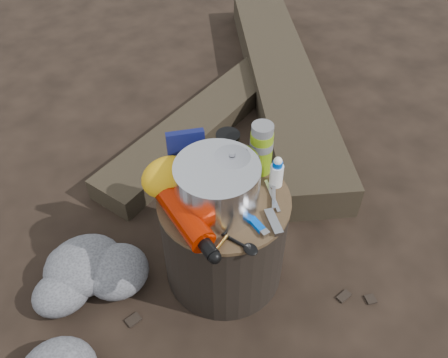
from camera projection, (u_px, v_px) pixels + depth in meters
ground at (224, 269)px, 1.75m from camera, size 60.00×60.00×0.00m
stump at (224, 237)px, 1.61m from camera, size 0.42×0.42×0.39m
rock_ring at (121, 349)px, 1.44m from camera, size 0.40×0.88×0.17m
log_main at (281, 80)px, 2.53m from camera, size 1.21×1.76×0.16m
log_small at (199, 125)px, 2.29m from camera, size 1.26×0.62×0.10m
foil_windscreen at (217, 186)px, 1.41m from camera, size 0.26×0.26×0.16m
camping_pot at (232, 175)px, 1.44m from camera, size 0.17×0.17×0.17m
fuel_bottle at (183, 214)px, 1.38m from camera, size 0.10×0.33×0.08m
thermos at (261, 149)px, 1.51m from camera, size 0.07×0.07×0.19m
travel_mug at (228, 148)px, 1.56m from camera, size 0.08×0.08×0.11m
stuff_sack at (168, 177)px, 1.46m from camera, size 0.17×0.14×0.12m
food_pouch at (187, 153)px, 1.52m from camera, size 0.12×0.07×0.16m
lighter at (256, 223)px, 1.39m from camera, size 0.03×0.09×0.02m
multitool at (274, 222)px, 1.40m from camera, size 0.06×0.10×0.01m
pot_grabber at (272, 195)px, 1.48m from camera, size 0.11×0.14×0.01m
spork at (230, 238)px, 1.36m from camera, size 0.08×0.15×0.01m
squeeze_bottle at (277, 173)px, 1.49m from camera, size 0.04×0.04×0.10m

